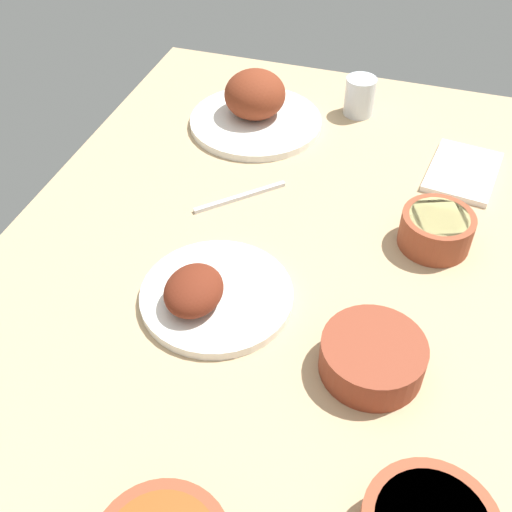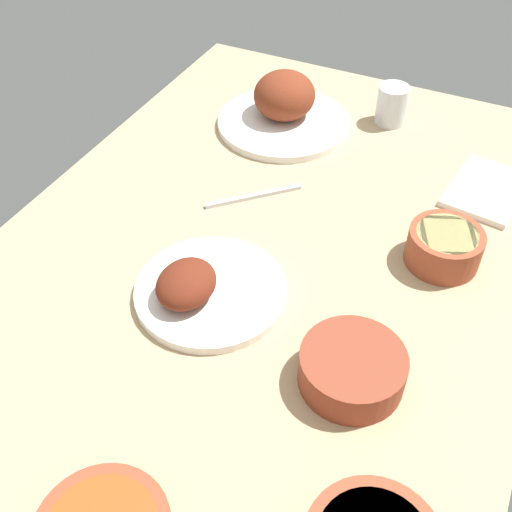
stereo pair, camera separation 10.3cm
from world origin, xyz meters
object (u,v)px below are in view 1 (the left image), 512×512
water_tumbler (360,96)px  fork_loose (240,197)px  bowl_potatoes (436,229)px  folded_napkin (463,172)px  bowl_sauce (373,356)px  plate_near_viewer (209,294)px  plate_far_side (255,106)px

water_tumbler → fork_loose: (36.68, -15.05, -3.78)cm
water_tumbler → bowl_potatoes: bearing=28.2°
water_tumbler → folded_napkin: 29.08cm
bowl_sauce → fork_loose: (-31.00, -30.02, -2.57)cm
bowl_potatoes → folded_napkin: (-22.13, 3.32, -2.76)cm
plate_near_viewer → plate_far_side: 53.27cm
bowl_potatoes → bowl_sauce: (29.36, -5.60, -0.40)cm
plate_near_viewer → plate_far_side: size_ratio=0.85×
plate_near_viewer → water_tumbler: bearing=169.8°
plate_near_viewer → bowl_potatoes: bearing=127.5°
bowl_sauce → water_tumbler: bearing=-167.5°
plate_far_side → plate_near_viewer: bearing=10.0°
plate_far_side → folded_napkin: size_ratio=1.59×
fork_loose → water_tumbler: bearing=-156.6°
plate_near_viewer → bowl_sauce: 26.76cm
plate_far_side → water_tumbler: bearing=116.9°
plate_far_side → bowl_sauce: plate_far_side is taller
plate_far_side → bowl_potatoes: plate_far_side is taller
plate_far_side → bowl_potatoes: 49.70cm
water_tumbler → fork_loose: water_tumbler is taller
plate_far_side → bowl_potatoes: bearing=55.8°
plate_near_viewer → bowl_potatoes: plate_near_viewer is taller
folded_napkin → fork_loose: size_ratio=0.95×
bowl_potatoes → folded_napkin: size_ratio=0.69×
plate_near_viewer → water_tumbler: size_ratio=2.88×
plate_far_side → bowl_sauce: (57.28, 35.51, -0.94)cm
plate_near_viewer → folded_napkin: (-46.64, 35.23, -1.41)cm
bowl_sauce → folded_napkin: (-51.49, 8.93, -2.37)cm
folded_napkin → fork_loose: (20.49, -38.94, -0.20)cm
plate_far_side → bowl_sauce: 67.40cm
plate_near_viewer → water_tumbler: (-62.83, 11.33, 2.16)cm
bowl_sauce → folded_napkin: bowl_sauce is taller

